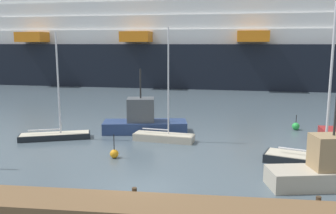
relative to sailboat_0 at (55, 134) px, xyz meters
The scene contains 10 objects.
ground_plane 12.89m from the sailboat_0, 46.09° to the right, with size 600.00×600.00×0.00m, color #4C5B66.
dock_pier 15.28m from the sailboat_0, 54.22° to the right, with size 21.32×2.57×0.81m.
sailboat_0 is the anchor object (origin of this frame).
sailboat_2 8.83m from the sailboat_0, ahead, with size 4.94×2.06×8.89m.
sailboat_3 19.65m from the sailboat_0, 12.64° to the right, with size 6.53×3.85×12.40m.
fishing_boat_0 20.36m from the sailboat_0, 22.42° to the right, with size 6.41×3.11×5.02m.
fishing_boat_2 7.42m from the sailboat_0, 25.31° to the left, with size 7.48×3.49×5.53m.
channel_buoy_0 7.42m from the sailboat_0, 35.09° to the right, with size 0.59×0.59×1.63m.
channel_buoy_2 20.86m from the sailboat_0, 15.75° to the left, with size 0.66×0.66×1.37m.
cruise_ship 44.64m from the sailboat_0, 89.74° to the left, with size 137.62×28.94×26.64m.
Camera 1 is at (3.63, -18.18, 7.67)m, focal length 39.12 mm.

